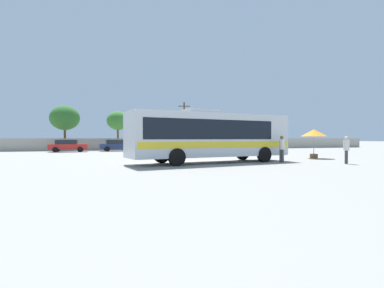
% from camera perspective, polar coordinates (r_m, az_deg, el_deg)
% --- Properties ---
extents(ground_plane, '(300.00, 300.00, 0.00)m').
position_cam_1_polar(ground_plane, '(30.28, -5.91, -2.01)').
color(ground_plane, gray).
extents(perimeter_wall, '(80.00, 0.30, 1.62)m').
position_cam_1_polar(perimeter_wall, '(42.97, -9.70, -0.03)').
color(perimeter_wall, '#9E998C').
rests_on(perimeter_wall, ground_plane).
extents(coach_bus_silver_yellow, '(11.45, 4.15, 3.48)m').
position_cam_1_polar(coach_bus_silver_yellow, '(19.94, 3.38, 1.76)').
color(coach_bus_silver_yellow, silver).
rests_on(coach_bus_silver_yellow, ground_plane).
extents(attendant_by_bus_door, '(0.46, 0.46, 1.79)m').
position_cam_1_polar(attendant_by_bus_door, '(21.18, 16.67, -0.62)').
color(attendant_by_bus_door, '#4C4C51').
rests_on(attendant_by_bus_door, ground_plane).
extents(passenger_waiting_on_apron, '(0.50, 0.50, 1.77)m').
position_cam_1_polar(passenger_waiting_on_apron, '(21.44, 27.25, -0.71)').
color(passenger_waiting_on_apron, '#38383D').
rests_on(passenger_waiting_on_apron, ground_plane).
extents(vendor_umbrella_near_gate_orange, '(2.04, 2.04, 2.35)m').
position_cam_1_polar(vendor_umbrella_near_gate_orange, '(26.41, 22.13, 1.84)').
color(vendor_umbrella_near_gate_orange, gray).
rests_on(vendor_umbrella_near_gate_orange, ground_plane).
extents(parked_car_leftmost_red, '(4.40, 2.08, 1.46)m').
position_cam_1_polar(parked_car_leftmost_red, '(38.93, -22.46, -0.26)').
color(parked_car_leftmost_red, red).
rests_on(parked_car_leftmost_red, ground_plane).
extents(parked_car_second_dark_blue, '(4.43, 2.13, 1.45)m').
position_cam_1_polar(parked_car_second_dark_blue, '(39.67, -14.05, -0.20)').
color(parked_car_second_dark_blue, navy).
rests_on(parked_car_second_dark_blue, ground_plane).
extents(utility_pole_near, '(1.76, 0.61, 7.24)m').
position_cam_1_polar(utility_pole_near, '(46.85, -1.49, 3.72)').
color(utility_pole_near, '#4C3823').
rests_on(utility_pole_near, ground_plane).
extents(roadside_tree_left, '(3.96, 3.96, 6.14)m').
position_cam_1_polar(roadside_tree_left, '(45.05, -23.00, 4.56)').
color(roadside_tree_left, brown).
rests_on(roadside_tree_left, ground_plane).
extents(roadside_tree_midleft, '(3.49, 3.49, 5.95)m').
position_cam_1_polar(roadside_tree_midleft, '(49.62, -13.90, 4.29)').
color(roadside_tree_midleft, brown).
rests_on(roadside_tree_midleft, ground_plane).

